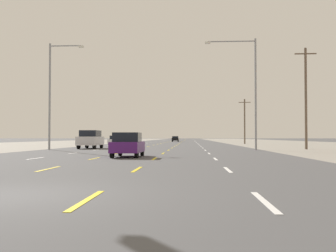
% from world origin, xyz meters
% --- Properties ---
extents(ground_plane, '(572.00, 572.00, 0.00)m').
position_xyz_m(ground_plane, '(0.00, 66.00, 0.00)').
color(ground_plane, '#4C4C4F').
extents(lot_apron_left, '(28.00, 440.00, 0.01)m').
position_xyz_m(lot_apron_left, '(-24.75, 66.00, 0.00)').
color(lot_apron_left, gray).
rests_on(lot_apron_left, ground).
extents(lot_apron_right, '(28.00, 440.00, 0.01)m').
position_xyz_m(lot_apron_right, '(24.75, 66.00, 0.00)').
color(lot_apron_right, gray).
rests_on(lot_apron_right, ground).
extents(lane_markings, '(10.64, 227.60, 0.01)m').
position_xyz_m(lane_markings, '(0.00, 104.50, 0.01)').
color(lane_markings, white).
rests_on(lane_markings, ground).
extents(signal_span_wire, '(27.37, 0.52, 9.21)m').
position_xyz_m(signal_span_wire, '(0.43, 6.64, 5.24)').
color(signal_span_wire, brown).
rests_on(signal_span_wire, ground).
extents(hatchback_center_turn_nearest, '(1.72, 3.90, 1.54)m').
position_xyz_m(hatchback_center_turn_nearest, '(-0.12, 16.57, 0.78)').
color(hatchback_center_turn_nearest, '#4C196B').
rests_on(hatchback_center_turn_nearest, ground).
extents(suv_far_left_near, '(1.98, 4.90, 1.98)m').
position_xyz_m(suv_far_left_near, '(-7.08, 34.59, 1.03)').
color(suv_far_left_near, silver).
rests_on(suv_far_left_near, ground).
extents(sedan_far_left_mid, '(1.80, 4.50, 1.46)m').
position_xyz_m(sedan_far_left_mid, '(-6.81, 48.63, 0.76)').
color(sedan_far_left_mid, silver).
rests_on(sedan_far_left_mid, ground).
extents(hatchback_far_left_midfar, '(1.72, 3.90, 1.54)m').
position_xyz_m(hatchback_far_left_midfar, '(-7.20, 71.08, 0.78)').
color(hatchback_far_left_midfar, silver).
rests_on(hatchback_far_left_midfar, ground).
extents(sedan_center_turn_far, '(1.80, 4.50, 1.46)m').
position_xyz_m(sedan_center_turn_far, '(-0.14, 97.94, 0.76)').
color(sedan_center_turn_far, black).
rests_on(sedan_center_turn_far, ground).
extents(streetlight_left_row_0, '(3.49, 0.26, 10.60)m').
position_xyz_m(streetlight_left_row_0, '(-9.85, 30.35, 6.01)').
color(streetlight_left_row_0, gray).
rests_on(streetlight_left_row_0, ground).
extents(streetlight_right_row_0, '(4.98, 0.26, 10.82)m').
position_xyz_m(streetlight_right_row_0, '(9.64, 30.35, 6.30)').
color(streetlight_right_row_0, gray).
rests_on(streetlight_right_row_0, ground).
extents(utility_pole_right_row_0, '(2.20, 0.26, 10.40)m').
position_xyz_m(utility_pole_right_row_0, '(15.64, 32.86, 5.40)').
color(utility_pole_right_row_0, brown).
rests_on(utility_pole_right_row_0, ground).
extents(utility_pole_right_row_1, '(2.20, 0.26, 8.19)m').
position_xyz_m(utility_pole_right_row_1, '(13.76, 64.72, 4.28)').
color(utility_pole_right_row_1, brown).
rests_on(utility_pole_right_row_1, ground).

